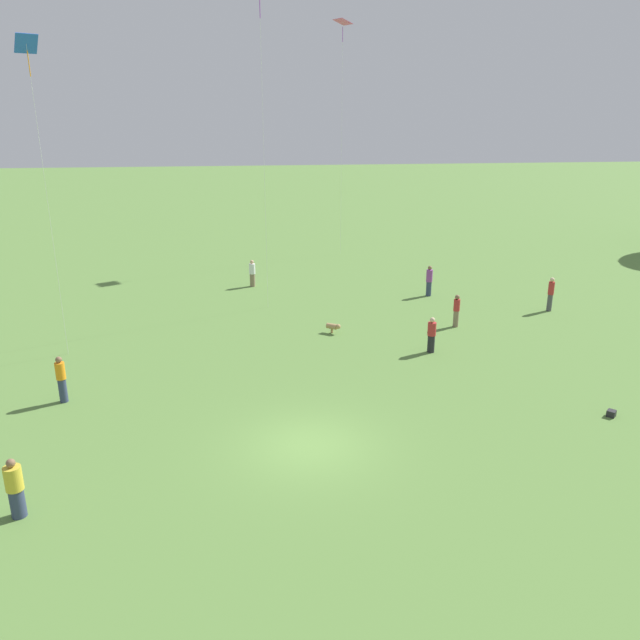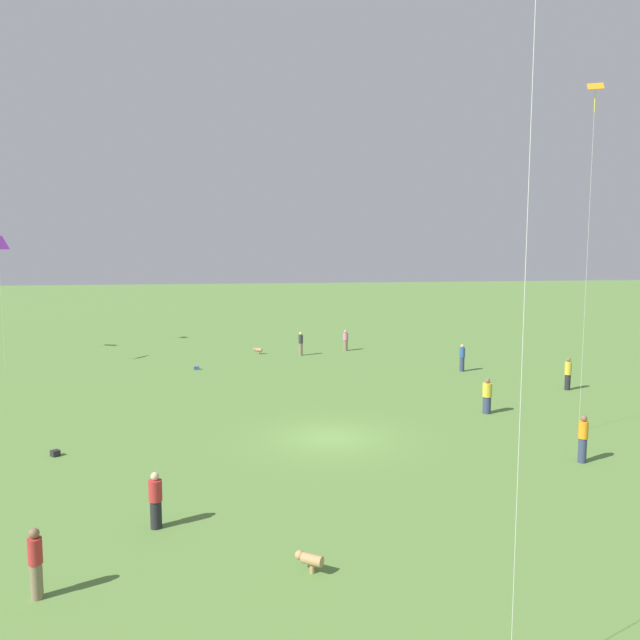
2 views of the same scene
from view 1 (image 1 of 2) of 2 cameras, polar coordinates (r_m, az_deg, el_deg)
ground_plane at (r=20.93m, az=-0.96°, el=-11.39°), size 240.00×240.00×0.00m
person_0 at (r=19.07m, az=-26.11°, el=-13.68°), size 0.61×0.61×1.75m
person_1 at (r=37.84m, az=9.95°, el=3.54°), size 0.44×0.44×1.84m
person_4 at (r=36.61m, az=20.34°, el=2.25°), size 0.32×0.32×1.90m
person_5 at (r=25.39m, az=-22.57°, el=-5.02°), size 0.49×0.49×1.83m
person_8 at (r=32.52m, az=12.36°, el=0.85°), size 0.44×0.44×1.70m
person_9 at (r=39.63m, az=-6.21°, el=4.26°), size 0.47×0.47×1.70m
person_11 at (r=28.79m, az=10.16°, el=-1.36°), size 0.40×0.40×1.67m
kite_0 at (r=48.42m, az=2.09°, el=24.81°), size 1.44×1.42×16.73m
kite_4 at (r=28.91m, az=-25.10°, el=20.64°), size 0.90×1.00×13.34m
dog_1 at (r=30.96m, az=1.25°, el=-0.61°), size 0.60×0.71×0.51m
picnic_bag_0 at (r=25.02m, az=25.09°, el=-7.74°), size 0.40×0.40×0.24m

